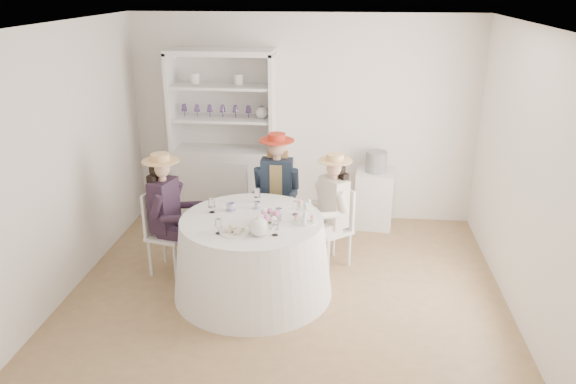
# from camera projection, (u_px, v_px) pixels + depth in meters

# --- Properties ---
(ground) EXTENTS (4.50, 4.50, 0.00)m
(ground) POSITION_uv_depth(u_px,v_px,m) (287.00, 287.00, 5.98)
(ground) COLOR olive
(ground) RESTS_ON ground
(ceiling) EXTENTS (4.50, 4.50, 0.00)m
(ceiling) POSITION_uv_depth(u_px,v_px,m) (287.00, 24.00, 5.02)
(ceiling) COLOR white
(ceiling) RESTS_ON wall_back
(wall_back) EXTENTS (4.50, 0.00, 4.50)m
(wall_back) POSITION_uv_depth(u_px,v_px,m) (303.00, 120.00, 7.36)
(wall_back) COLOR white
(wall_back) RESTS_ON ground
(wall_front) EXTENTS (4.50, 0.00, 4.50)m
(wall_front) POSITION_uv_depth(u_px,v_px,m) (254.00, 263.00, 3.64)
(wall_front) COLOR white
(wall_front) RESTS_ON ground
(wall_left) EXTENTS (0.00, 4.50, 4.50)m
(wall_left) POSITION_uv_depth(u_px,v_px,m) (68.00, 160.00, 5.72)
(wall_left) COLOR white
(wall_left) RESTS_ON ground
(wall_right) EXTENTS (0.00, 4.50, 4.50)m
(wall_right) POSITION_uv_depth(u_px,v_px,m) (524.00, 175.00, 5.28)
(wall_right) COLOR white
(wall_right) RESTS_ON ground
(tea_table) EXTENTS (1.64, 1.64, 0.83)m
(tea_table) POSITION_uv_depth(u_px,v_px,m) (253.00, 256.00, 5.76)
(tea_table) COLOR white
(tea_table) RESTS_ON ground
(hutch) EXTENTS (1.55, 1.03, 2.27)m
(hutch) POSITION_uv_depth(u_px,v_px,m) (225.00, 162.00, 7.43)
(hutch) COLOR silver
(hutch) RESTS_ON ground
(side_table) EXTENTS (0.53, 0.53, 0.75)m
(side_table) POSITION_uv_depth(u_px,v_px,m) (374.00, 199.00, 7.38)
(side_table) COLOR silver
(side_table) RESTS_ON ground
(hatbox) EXTENTS (0.36, 0.36, 0.27)m
(hatbox) POSITION_uv_depth(u_px,v_px,m) (376.00, 162.00, 7.20)
(hatbox) COLOR black
(hatbox) RESTS_ON side_table
(guest_left) EXTENTS (0.55, 0.52, 1.37)m
(guest_left) POSITION_uv_depth(u_px,v_px,m) (166.00, 207.00, 6.05)
(guest_left) COLOR silver
(guest_left) RESTS_ON ground
(guest_mid) EXTENTS (0.51, 0.54, 1.43)m
(guest_mid) POSITION_uv_depth(u_px,v_px,m) (277.00, 185.00, 6.58)
(guest_mid) COLOR silver
(guest_mid) RESTS_ON ground
(guest_right) EXTENTS (0.57, 0.55, 1.32)m
(guest_right) POSITION_uv_depth(u_px,v_px,m) (332.00, 204.00, 6.21)
(guest_right) COLOR silver
(guest_right) RESTS_ON ground
(spare_chair) EXTENTS (0.53, 0.53, 1.03)m
(spare_chair) POSITION_uv_depth(u_px,v_px,m) (238.00, 197.00, 6.95)
(spare_chair) COLOR silver
(spare_chair) RESTS_ON ground
(teacup_a) EXTENTS (0.11, 0.11, 0.07)m
(teacup_a) POSITION_uv_depth(u_px,v_px,m) (231.00, 207.00, 5.80)
(teacup_a) COLOR white
(teacup_a) RESTS_ON tea_table
(teacup_b) EXTENTS (0.07, 0.07, 0.06)m
(teacup_b) POSITION_uv_depth(u_px,v_px,m) (257.00, 206.00, 5.85)
(teacup_b) COLOR white
(teacup_b) RESTS_ON tea_table
(teacup_c) EXTENTS (0.10, 0.10, 0.06)m
(teacup_c) POSITION_uv_depth(u_px,v_px,m) (279.00, 212.00, 5.70)
(teacup_c) COLOR white
(teacup_c) RESTS_ON tea_table
(flower_bowl) EXTENTS (0.23, 0.23, 0.05)m
(flower_bowl) POSITION_uv_depth(u_px,v_px,m) (272.00, 219.00, 5.55)
(flower_bowl) COLOR white
(flower_bowl) RESTS_ON tea_table
(flower_arrangement) EXTENTS (0.18, 0.18, 0.07)m
(flower_arrangement) POSITION_uv_depth(u_px,v_px,m) (268.00, 216.00, 5.48)
(flower_arrangement) COLOR pink
(flower_arrangement) RESTS_ON tea_table
(table_teapot) EXTENTS (0.26, 0.19, 0.20)m
(table_teapot) POSITION_uv_depth(u_px,v_px,m) (259.00, 227.00, 5.23)
(table_teapot) COLOR white
(table_teapot) RESTS_ON tea_table
(sandwich_plate) EXTENTS (0.29, 0.29, 0.06)m
(sandwich_plate) POSITION_uv_depth(u_px,v_px,m) (235.00, 231.00, 5.30)
(sandwich_plate) COLOR white
(sandwich_plate) RESTS_ON tea_table
(cupcake_stand) EXTENTS (0.24, 0.24, 0.22)m
(cupcake_stand) POSITION_uv_depth(u_px,v_px,m) (305.00, 214.00, 5.51)
(cupcake_stand) COLOR white
(cupcake_stand) RESTS_ON tea_table
(stemware_set) EXTENTS (0.94, 0.90, 0.15)m
(stemware_set) POSITION_uv_depth(u_px,v_px,m) (252.00, 212.00, 5.59)
(stemware_set) COLOR white
(stemware_set) RESTS_ON tea_table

